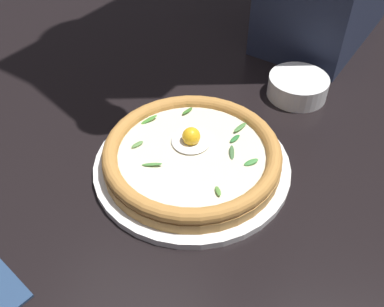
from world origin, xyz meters
name	(u,v)px	position (x,y,z in m)	size (l,w,h in m)	color
ground_plane	(197,189)	(0.00, 0.00, -0.01)	(2.40, 2.40, 0.03)	black
pizza_plate	(192,165)	(-0.03, -0.02, 0.01)	(0.31, 0.31, 0.01)	white
pizza	(192,154)	(-0.03, -0.02, 0.03)	(0.28, 0.28, 0.05)	#BD8744
side_bowl	(298,87)	(-0.28, 0.11, 0.02)	(0.11, 0.11, 0.04)	white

